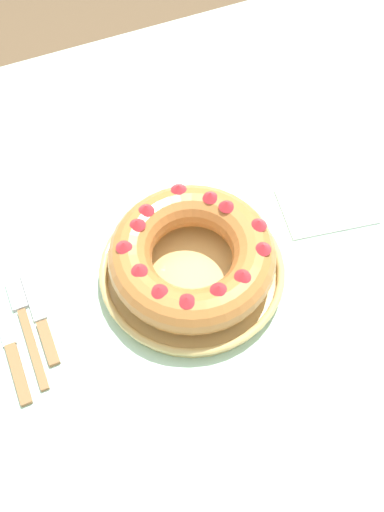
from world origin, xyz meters
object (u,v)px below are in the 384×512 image
serving_knife (11,347)px  cake_knife (41,321)px  napkin (326,206)px  fork (25,323)px  bundt_cake (192,256)px  serving_dish (192,272)px

serving_knife → cake_knife: bearing=27.4°
serving_knife → napkin: (0.55, 0.05, -0.00)m
fork → napkin: (0.52, 0.02, -0.00)m
bundt_cake → napkin: 0.27m
napkin → bundt_cake: bearing=-172.0°
serving_dish → cake_knife: 0.24m
serving_dish → cake_knife: size_ratio=1.76×
serving_dish → napkin: serving_dish is taller
bundt_cake → cake_knife: bearing=176.7°
serving_knife → napkin: size_ratio=1.41×
bundt_cake → napkin: bundt_cake is taller
cake_knife → napkin: size_ratio=1.07×
serving_dish → serving_knife: size_ratio=1.34×
fork → napkin: bearing=0.2°
cake_knife → serving_knife: bearing=-158.5°
napkin → serving_dish: bearing=-172.0°
fork → napkin: 0.52m
bundt_cake → serving_knife: 0.30m
serving_knife → serving_dish: bearing=5.1°
fork → serving_knife: serving_knife is taller
fork → serving_dish: bearing=-6.0°
serving_knife → cake_knife: size_ratio=1.32×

